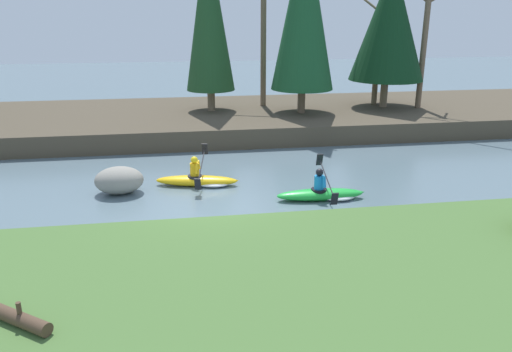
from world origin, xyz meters
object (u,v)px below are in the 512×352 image
boulder_midstream (119,180)px  driftwood_log (13,316)px  kayaker_middle (200,180)px  kayaker_lead (324,193)px

boulder_midstream → driftwood_log: driftwood_log is taller
boulder_midstream → driftwood_log: size_ratio=1.05×
driftwood_log → boulder_midstream: bearing=120.2°
kayaker_middle → driftwood_log: (-3.45, -8.16, 0.58)m
kayaker_middle → driftwood_log: size_ratio=1.92×
kayaker_lead → kayaker_middle: bearing=155.1°
kayaker_lead → boulder_midstream: size_ratio=1.82×
kayaker_middle → driftwood_log: kayaker_middle is taller
kayaker_lead → driftwood_log: 9.54m
kayaker_middle → boulder_midstream: 2.59m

